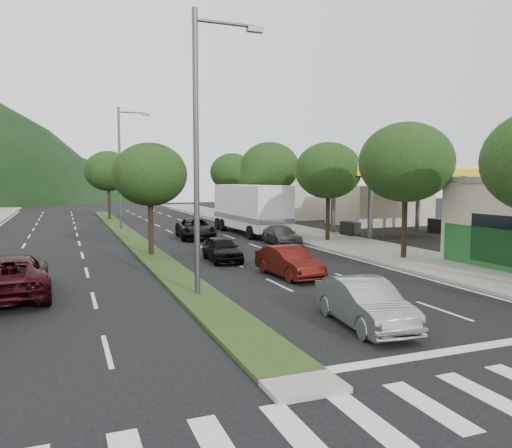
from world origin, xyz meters
name	(u,v)px	position (x,y,z in m)	size (l,w,h in m)	color
ground	(294,380)	(0.00, 0.00, 0.00)	(160.00, 160.00, 0.00)	black
sidewalk_right	(301,233)	(12.50, 25.00, 0.07)	(5.00, 90.00, 0.15)	gray
median	(129,236)	(0.00, 28.00, 0.06)	(1.60, 56.00, 0.12)	#1F3312
crosswalk	(344,423)	(0.00, -2.00, 0.01)	(19.00, 2.20, 0.01)	silver
gas_canopy	(397,173)	(19.00, 22.00, 4.65)	(12.20, 8.20, 5.25)	silver
bldg_right_far	(283,193)	(19.50, 44.00, 2.60)	(10.00, 16.00, 5.20)	beige
tree_r_b	(406,162)	(12.00, 12.00, 5.04)	(4.80, 4.80, 6.94)	black
tree_r_c	(328,171)	(12.00, 20.00, 4.75)	(4.40, 4.40, 6.48)	black
tree_r_d	(270,167)	(12.00, 30.00, 5.18)	(5.00, 5.00, 7.17)	black
tree_r_e	(232,172)	(12.00, 40.00, 4.89)	(4.60, 4.60, 6.71)	black
tree_med_near	(150,175)	(0.00, 18.00, 4.43)	(4.00, 4.00, 6.02)	black
tree_med_far	(108,171)	(0.00, 44.00, 5.01)	(4.80, 4.80, 6.94)	black
streetlight_near	(202,139)	(0.21, 8.00, 5.58)	(2.60, 0.25, 10.00)	#47494C
streetlight_mid	(122,162)	(0.21, 33.00, 5.58)	(2.60, 0.25, 10.00)	#47494C
sedan_silver	(364,303)	(3.52, 2.76, 0.67)	(1.43, 4.09, 1.35)	gray
suv_maroon	(10,276)	(-6.22, 10.28, 0.77)	(2.55, 5.52, 1.54)	black
car_queue_a	(222,249)	(3.11, 15.06, 0.63)	(1.50, 3.73, 1.27)	black
car_queue_b	(281,235)	(8.66, 20.06, 0.59)	(1.66, 4.09, 1.19)	#444348
car_queue_c	(289,262)	(4.56, 10.06, 0.66)	(1.39, 3.98, 1.31)	#4C110C
car_queue_d	(195,229)	(4.25, 25.06, 0.71)	(2.36, 5.12, 1.42)	black
motorhome	(250,208)	(9.00, 26.67, 1.99)	(3.21, 9.78, 3.73)	white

